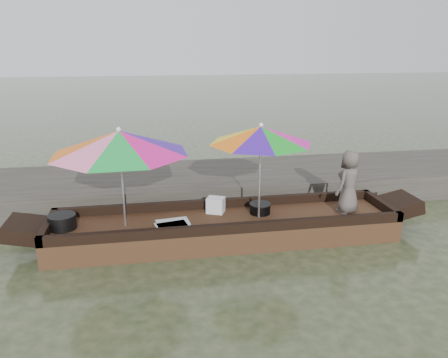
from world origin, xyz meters
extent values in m
plane|color=#29341A|center=(0.00, 0.00, 0.00)|extent=(80.00, 80.00, 0.00)
cube|color=#2D2B26|center=(0.00, 2.20, 0.25)|extent=(22.00, 2.20, 0.50)
cube|color=#372216|center=(0.00, 0.00, 0.17)|extent=(5.54, 1.20, 0.35)
cylinder|color=black|center=(-2.52, 0.06, 0.46)|extent=(0.42, 0.42, 0.22)
cube|color=silver|center=(-0.86, -0.30, 0.39)|extent=(0.56, 0.44, 0.09)
cube|color=silver|center=(-0.84, -0.12, 0.38)|extent=(0.54, 0.41, 0.06)
cylinder|color=black|center=(0.62, 0.16, 0.43)|extent=(0.34, 0.34, 0.16)
cube|color=silver|center=(-0.10, 0.33, 0.48)|extent=(0.35, 0.32, 0.26)
imported|color=#4F4843|center=(2.07, -0.03, 0.88)|extent=(0.63, 0.58, 1.07)
camera|label=1|loc=(-1.13, -6.44, 3.05)|focal=35.00mm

